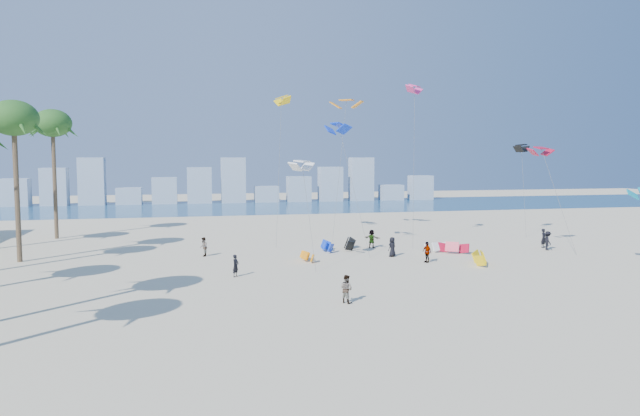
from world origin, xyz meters
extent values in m
plane|color=beige|center=(0.00, 0.00, 0.00)|extent=(220.00, 220.00, 0.00)
plane|color=navy|center=(0.00, 72.00, 0.01)|extent=(220.00, 220.00, 0.00)
imported|color=black|center=(-3.74, 13.13, 0.79)|extent=(0.65, 0.69, 1.58)
imported|color=gray|center=(1.89, 4.24, 0.82)|extent=(0.97, 1.01, 1.64)
imported|color=black|center=(9.88, 18.68, 0.83)|extent=(0.97, 0.88, 1.67)
imported|color=gray|center=(11.65, 15.45, 0.84)|extent=(0.67, 1.06, 1.69)
imported|color=black|center=(24.82, 18.85, 0.87)|extent=(0.88, 1.24, 1.73)
imported|color=gray|center=(9.68, 23.69, 0.85)|extent=(1.51, 1.44, 1.71)
imported|color=black|center=(25.31, 20.22, 0.90)|extent=(0.78, 0.71, 1.79)
imported|color=gray|center=(-5.72, 22.34, 0.82)|extent=(0.69, 0.85, 1.63)
cylinder|color=#595959|center=(1.86, 14.73, 4.05)|extent=(0.66, 2.12, 8.11)
cylinder|color=#595959|center=(7.13, 20.96, 5.66)|extent=(1.49, 5.08, 11.32)
cylinder|color=#595959|center=(24.80, 17.45, 4.62)|extent=(1.54, 3.47, 9.25)
cylinder|color=#595959|center=(1.77, 28.64, 7.25)|extent=(1.57, 5.96, 14.51)
cylinder|color=#595959|center=(13.81, 23.88, 7.61)|extent=(1.24, 3.12, 15.22)
cylinder|color=#595959|center=(8.56, 31.23, 7.27)|extent=(2.77, 4.89, 14.55)
cylinder|color=#595959|center=(27.79, 27.74, 4.86)|extent=(0.37, 2.04, 9.73)
cylinder|color=brown|center=(-20.26, 23.00, 5.75)|extent=(0.40, 0.40, 11.50)
ellipsoid|color=#285C20|center=(-20.26, 23.00, 11.50)|extent=(3.80, 3.80, 2.85)
cylinder|color=brown|center=(-20.29, 37.00, 5.95)|extent=(0.40, 0.40, 11.89)
ellipsoid|color=#285C20|center=(-20.29, 37.00, 11.89)|extent=(3.80, 3.80, 2.85)
cube|color=#9EADBF|center=(-35.80, 82.00, 2.40)|extent=(4.40, 3.00, 4.80)
cube|color=#9EADBF|center=(-29.60, 82.00, 3.30)|extent=(4.40, 3.00, 6.60)
cube|color=#9EADBF|center=(-23.40, 82.00, 4.20)|extent=(4.40, 3.00, 8.40)
cube|color=#9EADBF|center=(-17.20, 82.00, 1.50)|extent=(4.40, 3.00, 3.00)
cube|color=#9EADBF|center=(-11.00, 82.00, 2.40)|extent=(4.40, 3.00, 4.80)
cube|color=#9EADBF|center=(-4.80, 82.00, 3.30)|extent=(4.40, 3.00, 6.60)
cube|color=#9EADBF|center=(1.40, 82.00, 4.20)|extent=(4.40, 3.00, 8.40)
cube|color=#9EADBF|center=(7.60, 82.00, 1.50)|extent=(4.40, 3.00, 3.00)
cube|color=#9EADBF|center=(13.80, 82.00, 2.40)|extent=(4.40, 3.00, 4.80)
cube|color=#9EADBF|center=(20.00, 82.00, 3.30)|extent=(4.40, 3.00, 6.60)
cube|color=#9EADBF|center=(26.20, 82.00, 4.20)|extent=(4.40, 3.00, 8.40)
cube|color=#9EADBF|center=(32.40, 82.00, 1.50)|extent=(4.40, 3.00, 3.00)
cube|color=#9EADBF|center=(38.60, 82.00, 2.40)|extent=(4.40, 3.00, 4.80)
camera|label=1|loc=(-6.95, -27.92, 8.38)|focal=32.93mm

